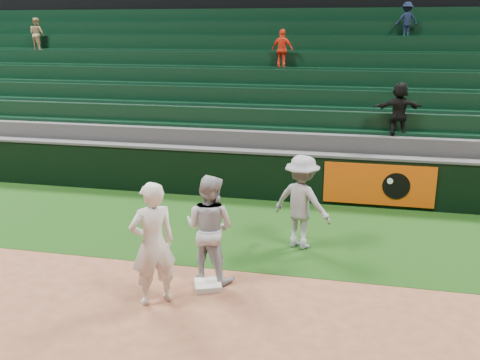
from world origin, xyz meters
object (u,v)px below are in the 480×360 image
(baserunner, at_px, (210,228))
(base_coach, at_px, (302,202))
(first_baseman, at_px, (153,244))
(first_base, at_px, (208,285))

(baserunner, xyz_separation_m, base_coach, (1.38, 1.73, 0.01))
(first_baseman, xyz_separation_m, base_coach, (2.01, 2.72, -0.06))
(first_base, relative_size, base_coach, 0.23)
(first_baseman, height_order, baserunner, first_baseman)
(first_base, xyz_separation_m, baserunner, (-0.05, 0.35, 0.89))
(baserunner, relative_size, base_coach, 1.00)
(first_base, bearing_deg, baserunner, 98.80)
(first_base, distance_m, base_coach, 2.62)
(base_coach, bearing_deg, first_base, 80.62)
(first_baseman, distance_m, base_coach, 3.39)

